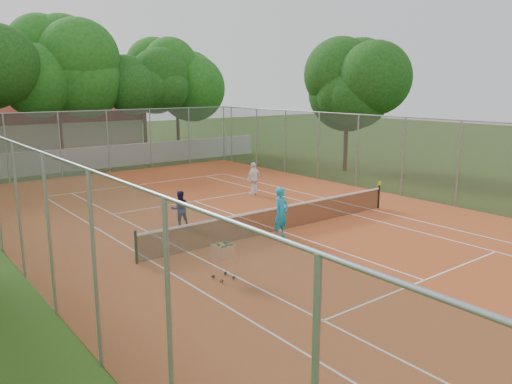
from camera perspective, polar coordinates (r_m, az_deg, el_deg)
ground at (r=19.38m, az=2.73°, el=-4.49°), size 120.00×120.00×0.00m
court_pad at (r=19.38m, az=2.73°, el=-4.46°), size 18.00×34.00×0.02m
court_lines at (r=19.37m, az=2.73°, el=-4.43°), size 10.98×23.78×0.01m
tennis_net at (r=19.24m, az=2.75°, el=-3.04°), size 11.88×0.10×0.98m
perimeter_fence at (r=18.91m, az=2.79°, el=1.33°), size 18.00×34.00×4.00m
boundary_wall at (r=35.55m, az=-17.63°, el=3.77°), size 26.00×0.30×1.50m
clubhouse at (r=44.38m, az=-24.77°, el=6.65°), size 16.40×9.00×4.40m
tropical_trees at (r=38.07m, az=-19.66°, el=10.57°), size 29.00×19.00×10.00m
player_near at (r=18.21m, az=2.89°, el=-2.41°), size 0.78×0.61×1.90m
player_far_left at (r=19.92m, az=-8.69°, el=-1.93°), size 0.84×0.74×1.46m
player_far_right at (r=25.51m, az=-0.24°, el=1.55°), size 1.05×0.60×1.69m
ball_hopper at (r=14.50m, az=-3.76°, el=-7.80°), size 0.61×0.61×1.14m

